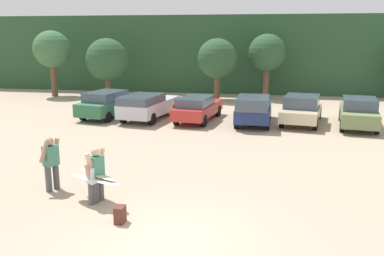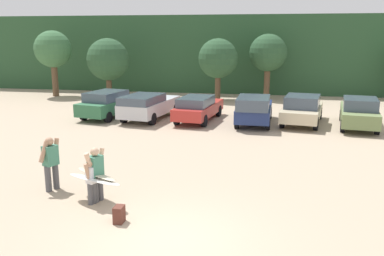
{
  "view_description": "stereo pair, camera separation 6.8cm",
  "coord_description": "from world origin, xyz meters",
  "px_view_note": "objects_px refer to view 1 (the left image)",
  "views": [
    {
      "loc": [
        2.14,
        -8.83,
        4.79
      ],
      "look_at": [
        -0.76,
        7.39,
        1.09
      ],
      "focal_mm": 38.86,
      "sensor_mm": 36.0,
      "label": 1
    },
    {
      "loc": [
        2.21,
        -8.82,
        4.79
      ],
      "look_at": [
        -0.76,
        7.39,
        1.09
      ],
      "focal_mm": 38.86,
      "sensor_mm": 36.0,
      "label": 2
    }
  ],
  "objects_px": {
    "parked_car_red": "(198,108)",
    "surfboard_white": "(95,179)",
    "parked_car_silver": "(148,105)",
    "person_adult": "(96,171)",
    "person_companion": "(51,161)",
    "parked_car_navy": "(254,109)",
    "person_child": "(93,179)",
    "backpack_dropped": "(120,215)",
    "surfboard_cream": "(97,174)",
    "parked_car_olive_green": "(358,112)",
    "parked_car_forest_green": "(109,103)",
    "parked_car_champagne": "(302,109)"
  },
  "relations": [
    {
      "from": "backpack_dropped",
      "to": "parked_car_forest_green",
      "type": "bearing_deg",
      "value": 112.23
    },
    {
      "from": "parked_car_red",
      "to": "surfboard_cream",
      "type": "relative_size",
      "value": 2.77
    },
    {
      "from": "parked_car_red",
      "to": "person_child",
      "type": "xyz_separation_m",
      "value": [
        -1.02,
        -12.26,
        -0.02
      ]
    },
    {
      "from": "parked_car_champagne",
      "to": "surfboard_white",
      "type": "distance_m",
      "value": 14.26
    },
    {
      "from": "parked_car_silver",
      "to": "parked_car_navy",
      "type": "height_order",
      "value": "parked_car_navy"
    },
    {
      "from": "person_child",
      "to": "person_companion",
      "type": "xyz_separation_m",
      "value": [
        -1.71,
        0.77,
        0.22
      ]
    },
    {
      "from": "parked_car_forest_green",
      "to": "parked_car_navy",
      "type": "relative_size",
      "value": 1.07
    },
    {
      "from": "surfboard_white",
      "to": "parked_car_champagne",
      "type": "bearing_deg",
      "value": -96.74
    },
    {
      "from": "parked_car_navy",
      "to": "backpack_dropped",
      "type": "relative_size",
      "value": 10.34
    },
    {
      "from": "parked_car_red",
      "to": "parked_car_champagne",
      "type": "bearing_deg",
      "value": -79.33
    },
    {
      "from": "parked_car_silver",
      "to": "parked_car_red",
      "type": "distance_m",
      "value": 2.9
    },
    {
      "from": "parked_car_forest_green",
      "to": "backpack_dropped",
      "type": "xyz_separation_m",
      "value": [
        5.54,
        -13.56,
        -0.59
      ]
    },
    {
      "from": "surfboard_cream",
      "to": "parked_car_olive_green",
      "type": "bearing_deg",
      "value": -95.69
    },
    {
      "from": "surfboard_white",
      "to": "backpack_dropped",
      "type": "xyz_separation_m",
      "value": [
        1.12,
        -1.06,
        -0.52
      ]
    },
    {
      "from": "person_child",
      "to": "surfboard_white",
      "type": "distance_m",
      "value": 0.06
    },
    {
      "from": "person_child",
      "to": "parked_car_olive_green",
      "type": "bearing_deg",
      "value": -105.96
    },
    {
      "from": "parked_car_champagne",
      "to": "surfboard_white",
      "type": "bearing_deg",
      "value": 161.77
    },
    {
      "from": "parked_car_red",
      "to": "parked_car_olive_green",
      "type": "height_order",
      "value": "parked_car_olive_green"
    },
    {
      "from": "parked_car_silver",
      "to": "person_companion",
      "type": "distance_m",
      "value": 11.4
    },
    {
      "from": "parked_car_silver",
      "to": "surfboard_cream",
      "type": "relative_size",
      "value": 2.85
    },
    {
      "from": "parked_car_navy",
      "to": "person_child",
      "type": "bearing_deg",
      "value": 162.32
    },
    {
      "from": "parked_car_olive_green",
      "to": "person_child",
      "type": "relative_size",
      "value": 3.66
    },
    {
      "from": "parked_car_red",
      "to": "surfboard_white",
      "type": "distance_m",
      "value": 12.31
    },
    {
      "from": "person_adult",
      "to": "person_child",
      "type": "distance_m",
      "value": 0.24
    },
    {
      "from": "person_adult",
      "to": "parked_car_forest_green",
      "type": "bearing_deg",
      "value": -47.75
    },
    {
      "from": "parked_car_navy",
      "to": "person_companion",
      "type": "xyz_separation_m",
      "value": [
        -5.89,
        -11.07,
        0.11
      ]
    },
    {
      "from": "parked_car_navy",
      "to": "parked_car_forest_green",
      "type": "bearing_deg",
      "value": 87.48
    },
    {
      "from": "parked_car_olive_green",
      "to": "backpack_dropped",
      "type": "relative_size",
      "value": 10.74
    },
    {
      "from": "person_companion",
      "to": "parked_car_navy",
      "type": "bearing_deg",
      "value": -95.41
    },
    {
      "from": "person_adult",
      "to": "parked_car_red",
      "type": "bearing_deg",
      "value": -72.0
    },
    {
      "from": "parked_car_red",
      "to": "person_companion",
      "type": "bearing_deg",
      "value": 174.28
    },
    {
      "from": "parked_car_red",
      "to": "surfboard_white",
      "type": "xyz_separation_m",
      "value": [
        -0.96,
        -12.28,
        -0.02
      ]
    },
    {
      "from": "parked_car_navy",
      "to": "person_adult",
      "type": "relative_size",
      "value": 2.83
    },
    {
      "from": "person_child",
      "to": "person_adult",
      "type": "bearing_deg",
      "value": -85.04
    },
    {
      "from": "parked_car_navy",
      "to": "surfboard_cream",
      "type": "height_order",
      "value": "parked_car_navy"
    },
    {
      "from": "parked_car_olive_green",
      "to": "person_companion",
      "type": "distance_m",
      "value": 16.05
    },
    {
      "from": "parked_car_forest_green",
      "to": "person_child",
      "type": "bearing_deg",
      "value": -148.68
    },
    {
      "from": "parked_car_red",
      "to": "parked_car_olive_green",
      "type": "relative_size",
      "value": 1.01
    },
    {
      "from": "person_adult",
      "to": "parked_car_navy",
      "type": "bearing_deg",
      "value": -86.86
    },
    {
      "from": "parked_car_forest_green",
      "to": "surfboard_cream",
      "type": "distance_m",
      "value": 12.96
    },
    {
      "from": "surfboard_cream",
      "to": "parked_car_silver",
      "type": "bearing_deg",
      "value": -47.54
    },
    {
      "from": "parked_car_navy",
      "to": "person_adult",
      "type": "height_order",
      "value": "person_adult"
    },
    {
      "from": "parked_car_red",
      "to": "surfboard_white",
      "type": "relative_size",
      "value": 2.51
    },
    {
      "from": "parked_car_navy",
      "to": "parked_car_champagne",
      "type": "height_order",
      "value": "parked_car_navy"
    },
    {
      "from": "person_companion",
      "to": "parked_car_forest_green",
      "type": "bearing_deg",
      "value": -54.64
    },
    {
      "from": "parked_car_silver",
      "to": "person_adult",
      "type": "xyz_separation_m",
      "value": [
        1.92,
        -12.02,
        0.1
      ]
    },
    {
      "from": "backpack_dropped",
      "to": "parked_car_navy",
      "type": "bearing_deg",
      "value": 76.95
    },
    {
      "from": "parked_car_forest_green",
      "to": "person_adult",
      "type": "height_order",
      "value": "person_adult"
    },
    {
      "from": "parked_car_forest_green",
      "to": "person_adult",
      "type": "bearing_deg",
      "value": -148.28
    },
    {
      "from": "parked_car_olive_green",
      "to": "surfboard_cream",
      "type": "relative_size",
      "value": 2.74
    }
  ]
}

